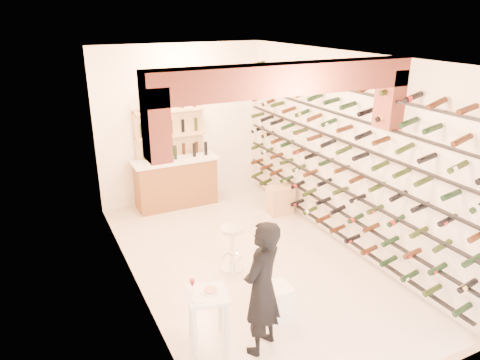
% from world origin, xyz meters
% --- Properties ---
extents(ground, '(6.00, 6.00, 0.00)m').
position_xyz_m(ground, '(0.00, 0.00, 0.00)').
color(ground, beige).
rests_on(ground, ground).
extents(room_shell, '(3.52, 6.02, 3.21)m').
position_xyz_m(room_shell, '(0.00, -0.26, 2.25)').
color(room_shell, white).
rests_on(room_shell, ground).
extents(wine_rack, '(0.32, 5.70, 2.56)m').
position_xyz_m(wine_rack, '(1.53, 0.00, 1.55)').
color(wine_rack, black).
rests_on(wine_rack, ground).
extents(back_counter, '(1.70, 0.62, 1.29)m').
position_xyz_m(back_counter, '(-0.30, 2.65, 0.53)').
color(back_counter, brown).
rests_on(back_counter, ground).
extents(back_shelving, '(1.40, 0.31, 2.73)m').
position_xyz_m(back_shelving, '(-0.30, 2.89, 1.17)').
color(back_shelving, tan).
rests_on(back_shelving, ground).
extents(tasting_table, '(0.56, 0.56, 0.82)m').
position_xyz_m(tasting_table, '(-1.27, -1.41, 0.55)').
color(tasting_table, white).
rests_on(tasting_table, ground).
extents(white_stool, '(0.38, 0.38, 0.45)m').
position_xyz_m(white_stool, '(-0.29, -1.38, 0.23)').
color(white_stool, white).
rests_on(white_stool, ground).
extents(person, '(0.72, 0.65, 1.65)m').
position_xyz_m(person, '(-0.75, -1.80, 0.83)').
color(person, black).
rests_on(person, ground).
extents(chrome_barstool, '(0.37, 0.37, 0.72)m').
position_xyz_m(chrome_barstool, '(-0.32, -0.07, 0.41)').
color(chrome_barstool, silver).
rests_on(chrome_barstool, ground).
extents(crate_lower, '(0.49, 0.36, 0.28)m').
position_xyz_m(crate_lower, '(1.40, 1.36, 0.14)').
color(crate_lower, tan).
rests_on(crate_lower, ground).
extents(crate_upper, '(0.52, 0.38, 0.29)m').
position_xyz_m(crate_upper, '(1.40, 1.36, 0.42)').
color(crate_upper, tan).
rests_on(crate_upper, crate_lower).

